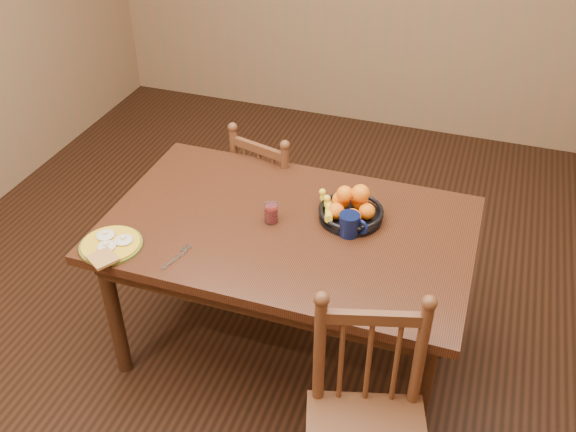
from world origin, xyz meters
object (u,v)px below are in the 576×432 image
(chair_far, at_px, (275,198))
(chair_near, at_px, (367,430))
(breakfast_plate, at_px, (111,245))
(coffee_mug, at_px, (350,224))
(fruit_bowl, at_px, (350,209))
(dining_table, at_px, (288,240))

(chair_far, distance_m, chair_near, 1.57)
(chair_far, relative_size, breakfast_plate, 2.85)
(chair_near, relative_size, coffee_mug, 7.19)
(coffee_mug, bearing_deg, fruit_bowl, 105.03)
(dining_table, xyz_separation_m, breakfast_plate, (-0.65, -0.39, 0.10))
(coffee_mug, height_order, fruit_bowl, fruit_bowl)
(chair_near, bearing_deg, dining_table, 111.46)
(breakfast_plate, height_order, fruit_bowl, fruit_bowl)
(chair_near, height_order, fruit_bowl, chair_near)
(coffee_mug, distance_m, fruit_bowl, 0.12)
(dining_table, distance_m, breakfast_plate, 0.76)
(dining_table, distance_m, chair_near, 0.91)
(chair_far, height_order, chair_near, chair_near)
(dining_table, bearing_deg, chair_far, 114.98)
(breakfast_plate, distance_m, coffee_mug, 1.01)
(dining_table, distance_m, chair_far, 0.73)
(coffee_mug, bearing_deg, chair_far, 133.17)
(chair_near, bearing_deg, breakfast_plate, 149.05)
(chair_far, bearing_deg, breakfast_plate, 85.80)
(breakfast_plate, bearing_deg, chair_near, -15.12)
(coffee_mug, bearing_deg, breakfast_plate, -156.00)
(fruit_bowl, bearing_deg, chair_far, 137.50)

